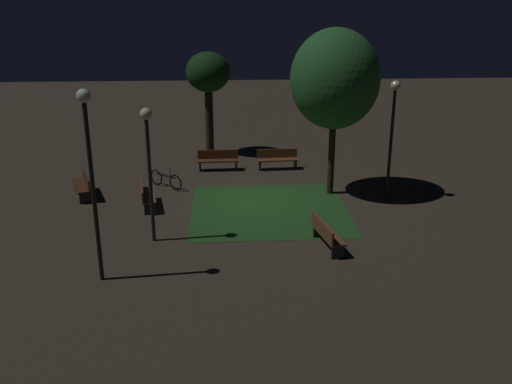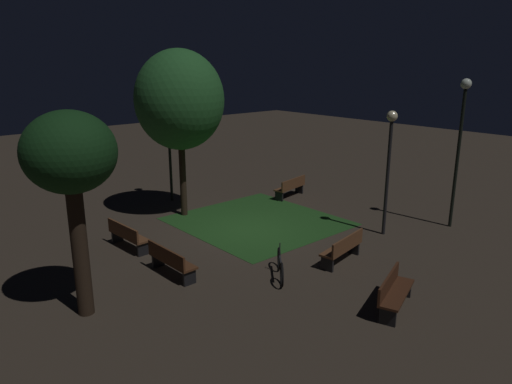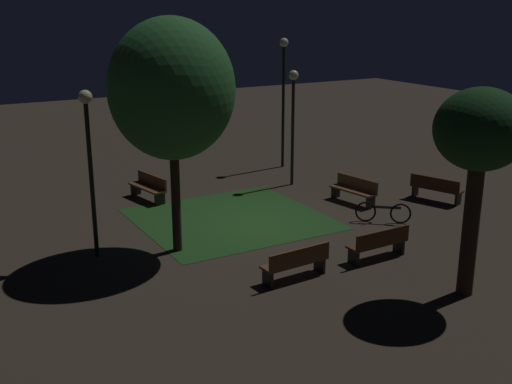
{
  "view_description": "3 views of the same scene",
  "coord_description": "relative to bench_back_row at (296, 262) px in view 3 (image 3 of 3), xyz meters",
  "views": [
    {
      "loc": [
        1.02,
        20.13,
        7.68
      ],
      "look_at": [
        -0.06,
        1.12,
        0.8
      ],
      "focal_mm": 39.92,
      "sensor_mm": 36.0,
      "label": 1
    },
    {
      "loc": [
        12.14,
        -10.4,
        5.91
      ],
      "look_at": [
        -0.68,
        0.86,
        1.14
      ],
      "focal_mm": 33.2,
      "sensor_mm": 36.0,
      "label": 2
    },
    {
      "loc": [
        -9.36,
        -16.16,
        6.58
      ],
      "look_at": [
        0.01,
        0.22,
        0.98
      ],
      "focal_mm": 44.35,
      "sensor_mm": 36.0,
      "label": 3
    }
  ],
  "objects": [
    {
      "name": "ground_plane",
      "position": [
        1.32,
        4.1,
        -0.48
      ],
      "size": [
        60.0,
        60.0,
        0.0
      ],
      "primitive_type": "plane",
      "color": "#3D3328"
    },
    {
      "name": "grass_lawn",
      "position": [
        0.75,
        4.95,
        -0.48
      ],
      "size": [
        5.68,
        5.42,
        0.01
      ],
      "primitive_type": "cube",
      "color": "#23511E",
      "rests_on": "ground"
    },
    {
      "name": "bench_back_row",
      "position": [
        0.0,
        0.0,
        0.0
      ],
      "size": [
        1.82,
        0.58,
        0.88
      ],
      "color": "brown",
      "rests_on": "ground"
    },
    {
      "name": "bench_corner",
      "position": [
        2.64,
        -0.0,
        0.0
      ],
      "size": [
        1.81,
        0.52,
        0.88
      ],
      "color": "#512D19",
      "rests_on": "ground"
    },
    {
      "name": "bench_near_trees",
      "position": [
        7.83,
        3.12,
        0.0
      ],
      "size": [
        1.05,
        1.86,
        0.88
      ],
      "color": "#422314",
      "rests_on": "ground"
    },
    {
      "name": "bench_path_side",
      "position": [
        -0.75,
        8.25,
        0.0
      ],
      "size": [
        0.81,
        1.86,
        0.88
      ],
      "color": "brown",
      "rests_on": "ground"
    },
    {
      "name": "bench_front_left",
      "position": [
        5.27,
        4.39,
        0.0
      ],
      "size": [
        0.78,
        1.86,
        0.88
      ],
      "color": "brown",
      "rests_on": "ground"
    },
    {
      "name": "tree_near_wall",
      "position": [
        -1.78,
        3.31,
        3.99
      ],
      "size": [
        3.32,
        3.32,
        6.34
      ],
      "color": "#2D2116",
      "rests_on": "ground"
    },
    {
      "name": "tree_lawn_side",
      "position": [
        3.05,
        -2.62,
        3.34
      ],
      "size": [
        2.07,
        2.07,
        4.89
      ],
      "color": "#2D2116",
      "rests_on": "ground"
    },
    {
      "name": "lamp_post_path_center",
      "position": [
        -3.85,
        4.02,
        2.59
      ],
      "size": [
        0.36,
        0.36,
        4.52
      ],
      "color": "black",
      "rests_on": "ground"
    },
    {
      "name": "lamp_post_near_wall",
      "position": [
        4.66,
        7.4,
        2.47
      ],
      "size": [
        0.36,
        0.36,
        4.31
      ],
      "color": "black",
      "rests_on": "ground"
    },
    {
      "name": "lamp_post_plaza_west",
      "position": [
        5.82,
        9.93,
        3.05
      ],
      "size": [
        0.36,
        0.36,
        5.31
      ],
      "color": "black",
      "rests_on": "ground"
    },
    {
      "name": "bicycle",
      "position": [
        4.74,
        2.27,
        -0.14
      ],
      "size": [
        1.37,
        1.16,
        0.93
      ],
      "color": "black",
      "rests_on": "ground"
    }
  ]
}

